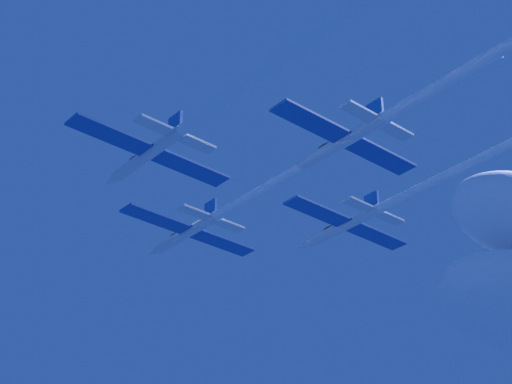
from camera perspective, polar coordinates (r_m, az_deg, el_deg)
name	(u,v)px	position (r m, az deg, el deg)	size (l,w,h in m)	color
jet_lead	(265,187)	(95.62, 0.61, 0.30)	(18.30, 52.97, 3.03)	silver
jet_left_wing	(272,66)	(76.47, 1.06, 8.17)	(18.30, 63.24, 3.03)	silver
jet_right_wing	(444,177)	(95.74, 12.07, 0.97)	(18.30, 54.35, 3.03)	silver
jet_slot	(488,57)	(79.41, 14.82, 8.46)	(18.30, 60.71, 3.03)	silver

